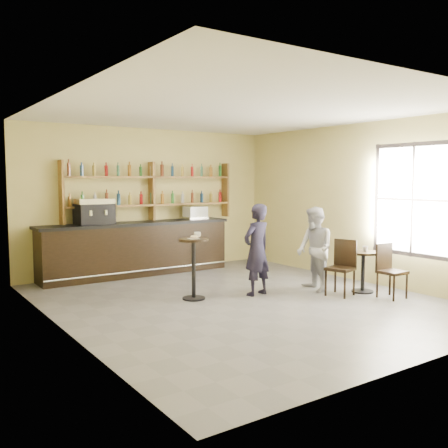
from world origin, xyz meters
TOP-DOWN VIEW (x-y plane):
  - floor at (0.00, 0.00)m, footprint 7.00×7.00m
  - ceiling at (0.00, 0.00)m, footprint 7.00×7.00m
  - wall_back at (0.00, 3.50)m, footprint 7.00×0.00m
  - wall_front at (0.00, -3.50)m, footprint 7.00×0.00m
  - wall_left at (-3.00, 0.00)m, footprint 0.00×7.00m
  - wall_right at (3.00, 0.00)m, footprint 0.00×7.00m
  - window_pane at (2.99, -1.20)m, footprint 0.00×2.00m
  - window_frame at (2.99, -1.20)m, footprint 0.04×1.70m
  - shelf_unit at (0.00, 3.37)m, footprint 4.00×0.26m
  - liquor_bottles at (0.00, 3.37)m, footprint 3.68×0.10m
  - bar_counter at (-0.49, 3.15)m, footprint 4.25×0.83m
  - espresso_machine at (-1.41, 3.15)m, footprint 0.76×0.50m
  - pastry_case at (1.00, 3.15)m, footprint 0.52×0.43m
  - pedestal_table at (-0.60, 0.56)m, footprint 0.65×0.65m
  - napkin at (-0.60, 0.56)m, footprint 0.17×0.17m
  - donut at (-0.59, 0.55)m, footprint 0.16×0.16m
  - cup_pedestal at (-0.46, 0.66)m, footprint 0.14×0.14m
  - man_main at (0.50, 0.19)m, footprint 0.66×0.49m
  - cafe_table at (2.24, -0.73)m, footprint 0.78×0.78m
  - cup_cafe at (2.29, -0.73)m, footprint 0.13×0.13m
  - chair_west at (1.69, -0.68)m, footprint 0.53×0.53m
  - chair_south at (2.29, -1.33)m, footprint 0.41×0.41m
  - patron_second at (1.58, -0.15)m, footprint 0.78×0.90m

SIDE VIEW (x-z plane):
  - floor at x=0.00m, z-range 0.00..0.00m
  - cafe_table at x=2.24m, z-range 0.00..0.75m
  - chair_south at x=2.29m, z-range 0.00..0.95m
  - chair_west at x=1.69m, z-range 0.00..0.99m
  - pedestal_table at x=-0.60m, z-range 0.00..1.06m
  - bar_counter at x=-0.49m, z-range 0.00..1.15m
  - patron_second at x=1.58m, z-range 0.00..1.57m
  - cup_cafe at x=2.29m, z-range 0.75..0.85m
  - man_main at x=0.50m, z-range 0.00..1.64m
  - napkin at x=-0.60m, z-range 1.06..1.06m
  - donut at x=-0.59m, z-range 1.06..1.11m
  - cup_pedestal at x=-0.46m, z-range 1.06..1.15m
  - pastry_case at x=1.00m, z-range 1.15..1.44m
  - espresso_machine at x=-1.41m, z-range 1.15..1.68m
  - wall_back at x=0.00m, z-range -1.90..5.10m
  - wall_front at x=0.00m, z-range -1.90..5.10m
  - wall_left at x=-3.00m, z-range -1.90..5.10m
  - wall_right at x=3.00m, z-range -1.90..5.10m
  - window_frame at x=2.99m, z-range 0.65..2.75m
  - window_pane at x=2.99m, z-range 0.70..2.70m
  - shelf_unit at x=0.00m, z-range 1.11..2.51m
  - liquor_bottles at x=0.00m, z-range 1.48..2.48m
  - ceiling at x=0.00m, z-range 3.20..3.20m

